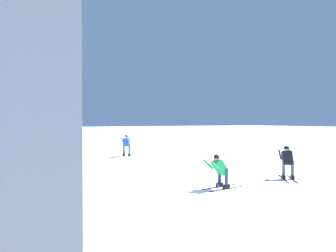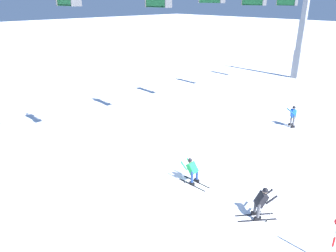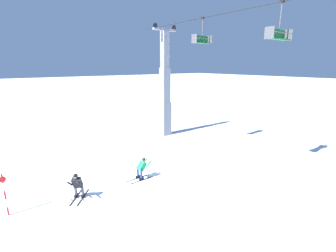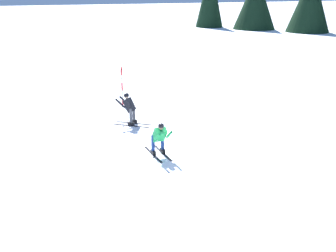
# 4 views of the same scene
# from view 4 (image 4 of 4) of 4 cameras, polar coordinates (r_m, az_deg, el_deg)

# --- Properties ---
(ground_plane) EXTENTS (260.00, 260.00, 0.00)m
(ground_plane) POSITION_cam_4_polar(r_m,az_deg,el_deg) (15.37, -0.31, -3.48)
(ground_plane) COLOR white
(skier_carving_main) EXTENTS (0.72, 1.67, 1.44)m
(skier_carving_main) POSITION_cam_4_polar(r_m,az_deg,el_deg) (14.65, -1.22, -1.54)
(skier_carving_main) COLOR black
(skier_carving_main) RESTS_ON ground_plane
(trail_marker_pole) EXTENTS (0.07, 0.28, 2.05)m
(trail_marker_pole) POSITION_cam_4_polar(r_m,az_deg,el_deg) (20.97, -6.56, 5.79)
(trail_marker_pole) COLOR red
(trail_marker_pole) RESTS_ON ground_plane
(skier_distant_downhill) EXTENTS (1.61, 1.42, 1.58)m
(skier_distant_downhill) POSITION_cam_4_polar(r_m,az_deg,el_deg) (18.07, -5.53, 2.74)
(skier_distant_downhill) COLOR black
(skier_distant_downhill) RESTS_ON ground_plane
(tree_line_ridge) EXTENTS (22.43, 22.47, 9.23)m
(tree_line_ridge) POSITION_cam_4_polar(r_m,az_deg,el_deg) (60.30, 18.17, 16.55)
(tree_line_ridge) COLOR black
(tree_line_ridge) RESTS_ON ground_plane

